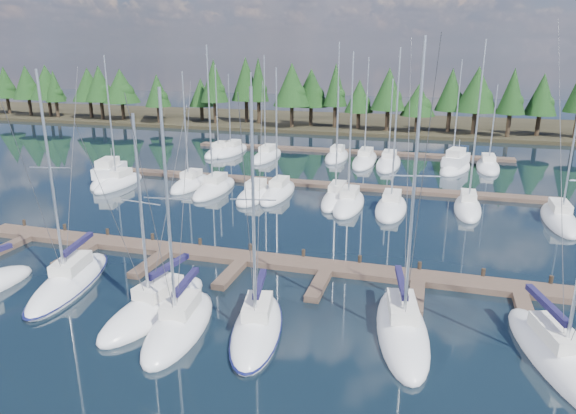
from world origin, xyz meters
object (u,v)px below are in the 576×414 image
(front_sailboat_4, at_px, (257,328))
(motor_yacht_right, at_px, (455,166))
(front_sailboat_2, at_px, (155,307))
(front_sailboat_5, at_px, (402,328))
(front_sailboat_3, at_px, (179,325))
(motor_yacht_left, at_px, (111,177))
(front_sailboat_1, at_px, (70,282))
(front_sailboat_6, at_px, (557,357))
(main_dock, at_px, (242,261))

(front_sailboat_4, distance_m, motor_yacht_right, 45.02)
(front_sailboat_2, height_order, front_sailboat_5, front_sailboat_5)
(front_sailboat_3, height_order, motor_yacht_left, front_sailboat_3)
(front_sailboat_3, xyz_separation_m, front_sailboat_5, (11.47, 2.96, 0.01))
(front_sailboat_1, distance_m, front_sailboat_5, 20.74)
(front_sailboat_6, bearing_deg, front_sailboat_2, -177.68)
(front_sailboat_6, bearing_deg, motor_yacht_right, 95.02)
(front_sailboat_2, bearing_deg, front_sailboat_1, 167.70)
(front_sailboat_4, relative_size, front_sailboat_5, 0.86)
(front_sailboat_5, xyz_separation_m, motor_yacht_right, (3.65, 41.58, 0.19))
(front_sailboat_2, height_order, front_sailboat_3, front_sailboat_3)
(front_sailboat_3, bearing_deg, motor_yacht_right, 71.25)
(front_sailboat_1, relative_size, front_sailboat_4, 1.04)
(motor_yacht_left, bearing_deg, front_sailboat_6, -30.92)
(front_sailboat_4, xyz_separation_m, front_sailboat_5, (7.39, 2.07, 0.01))
(front_sailboat_6, height_order, motor_yacht_right, front_sailboat_6)
(front_sailboat_2, distance_m, front_sailboat_6, 21.14)
(main_dock, relative_size, motor_yacht_left, 4.67)
(front_sailboat_4, bearing_deg, front_sailboat_1, 171.06)
(main_dock, height_order, motor_yacht_left, motor_yacht_left)
(front_sailboat_3, bearing_deg, main_dock, 89.75)
(front_sailboat_2, relative_size, front_sailboat_4, 0.89)
(motor_yacht_right, bearing_deg, front_sailboat_4, -104.19)
(motor_yacht_left, relative_size, motor_yacht_right, 1.00)
(front_sailboat_2, height_order, front_sailboat_6, front_sailboat_6)
(main_dock, bearing_deg, motor_yacht_left, 141.84)
(front_sailboat_4, height_order, motor_yacht_right, front_sailboat_4)
(front_sailboat_2, bearing_deg, main_dock, 73.34)
(front_sailboat_5, bearing_deg, front_sailboat_3, -165.55)
(front_sailboat_2, height_order, motor_yacht_right, front_sailboat_2)
(front_sailboat_6, bearing_deg, front_sailboat_1, 178.64)
(main_dock, bearing_deg, front_sailboat_1, -145.91)
(front_sailboat_3, xyz_separation_m, motor_yacht_right, (15.12, 44.53, 0.20))
(front_sailboat_3, height_order, front_sailboat_5, front_sailboat_5)
(front_sailboat_1, bearing_deg, front_sailboat_4, -8.94)
(front_sailboat_1, bearing_deg, motor_yacht_right, 59.59)
(front_sailboat_3, xyz_separation_m, motor_yacht_left, (-22.93, 27.33, 0.20))
(main_dock, xyz_separation_m, front_sailboat_6, (18.78, -6.96, 0.11))
(motor_yacht_left, bearing_deg, front_sailboat_4, -44.40)
(front_sailboat_3, height_order, front_sailboat_6, front_sailboat_6)
(main_dock, xyz_separation_m, motor_yacht_right, (15.08, 35.25, 0.29))
(front_sailboat_5, distance_m, front_sailboat_6, 7.38)
(front_sailboat_1, height_order, front_sailboat_6, front_sailboat_6)
(front_sailboat_1, bearing_deg, front_sailboat_5, -0.09)
(main_dock, distance_m, front_sailboat_2, 8.16)
(front_sailboat_6, xyz_separation_m, motor_yacht_right, (-3.71, 42.21, 0.18))
(main_dock, distance_m, front_sailboat_4, 9.32)
(main_dock, height_order, front_sailboat_5, front_sailboat_5)
(front_sailboat_1, xyz_separation_m, front_sailboat_5, (20.74, -0.03, 0.02))
(motor_yacht_left, bearing_deg, front_sailboat_1, -60.70)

